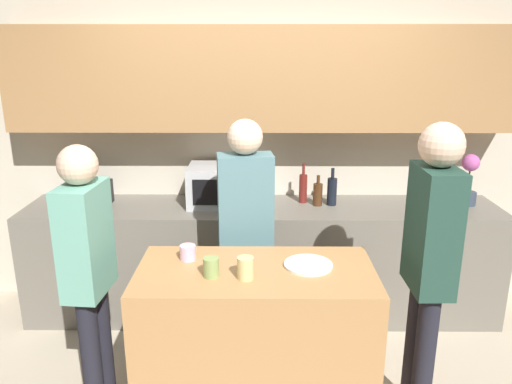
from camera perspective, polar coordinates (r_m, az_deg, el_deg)
back_wall at (r=3.91m, az=0.73°, el=8.74°), size 6.40×0.40×2.70m
back_counter at (r=3.95m, az=0.70°, el=-7.76°), size 3.60×0.62×0.88m
kitchen_island at (r=2.88m, az=-0.04°, el=-17.32°), size 1.25×0.62×0.94m
microwave at (r=3.81m, az=-3.82°, el=0.78°), size 0.52×0.39×0.30m
toaster at (r=4.03m, az=-18.05°, el=-0.04°), size 0.26×0.16×0.18m
potted_plant at (r=4.11m, az=23.14°, el=1.32°), size 0.14×0.14×0.39m
bottle_0 at (r=3.87m, az=5.40°, el=0.47°), size 0.06×0.06×0.31m
bottle_1 at (r=3.82m, az=7.07°, el=-0.23°), size 0.07×0.07×0.24m
bottle_2 at (r=3.84m, az=8.67°, el=0.12°), size 0.07×0.07×0.29m
plate_on_island at (r=2.69m, az=5.99°, el=-8.28°), size 0.26×0.26×0.01m
cup_0 at (r=2.56m, az=-5.15°, el=-8.56°), size 0.08×0.08×0.10m
cup_1 at (r=2.53m, az=-1.21°, el=-8.68°), size 0.08×0.08×0.12m
cup_2 at (r=2.77m, az=-7.80°, el=-6.87°), size 0.09×0.09×0.08m
person_left at (r=2.76m, az=19.25°, el=-6.68°), size 0.22×0.34×1.71m
person_center at (r=3.15m, az=-1.20°, el=-3.72°), size 0.36×0.23×1.64m
person_right at (r=2.86m, az=-18.67°, el=-7.70°), size 0.22×0.35×1.59m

